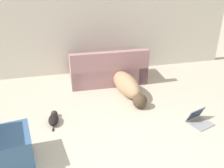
{
  "coord_description": "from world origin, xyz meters",
  "views": [
    {
      "loc": [
        -0.69,
        -2.14,
        2.41
      ],
      "look_at": [
        0.16,
        1.43,
        0.62
      ],
      "focal_mm": 40.0,
      "sensor_mm": 36.0,
      "label": 1
    }
  ],
  "objects_px": {
    "cat": "(54,119)",
    "laptop_open": "(198,118)",
    "dog": "(128,86)",
    "couch": "(108,71)",
    "side_chair": "(1,146)"
  },
  "relations": [
    {
      "from": "laptop_open",
      "to": "side_chair",
      "type": "height_order",
      "value": "side_chair"
    },
    {
      "from": "laptop_open",
      "to": "side_chair",
      "type": "distance_m",
      "value": 3.02
    },
    {
      "from": "dog",
      "to": "cat",
      "type": "relative_size",
      "value": 2.98
    },
    {
      "from": "side_chair",
      "to": "cat",
      "type": "bearing_deg",
      "value": -46.11
    },
    {
      "from": "cat",
      "to": "laptop_open",
      "type": "bearing_deg",
      "value": -98.86
    },
    {
      "from": "couch",
      "to": "dog",
      "type": "xyz_separation_m",
      "value": [
        0.25,
        -0.74,
        -0.06
      ]
    },
    {
      "from": "dog",
      "to": "side_chair",
      "type": "xyz_separation_m",
      "value": [
        -2.13,
        -1.47,
        0.1
      ]
    },
    {
      "from": "cat",
      "to": "side_chair",
      "type": "distance_m",
      "value": 1.11
    },
    {
      "from": "dog",
      "to": "side_chair",
      "type": "relative_size",
      "value": 1.56
    },
    {
      "from": "couch",
      "to": "laptop_open",
      "type": "relative_size",
      "value": 3.72
    },
    {
      "from": "cat",
      "to": "laptop_open",
      "type": "xyz_separation_m",
      "value": [
        2.34,
        -0.58,
        0.01
      ]
    },
    {
      "from": "couch",
      "to": "side_chair",
      "type": "distance_m",
      "value": 2.9
    },
    {
      "from": "dog",
      "to": "laptop_open",
      "type": "bearing_deg",
      "value": 27.07
    },
    {
      "from": "dog",
      "to": "cat",
      "type": "height_order",
      "value": "dog"
    },
    {
      "from": "cat",
      "to": "laptop_open",
      "type": "distance_m",
      "value": 2.41
    }
  ]
}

